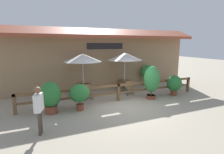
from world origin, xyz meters
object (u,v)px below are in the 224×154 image
at_px(patio_umbrella_near, 83,58).
at_px(potted_plant_small_flowering, 50,96).
at_px(chair_near_streetside, 87,91).
at_px(potted_plant_broad_leaf, 147,72).
at_px(pedestrian, 39,104).
at_px(chair_middle_streetside, 129,87).
at_px(dining_table_near, 84,87).
at_px(chair_near_wallside, 80,87).
at_px(potted_plant_corner_fern, 152,80).
at_px(patio_umbrella_middle, 125,56).
at_px(chair_middle_wallside, 119,82).
at_px(dining_table_middle, 124,83).
at_px(potted_plant_entrance_palm, 80,94).
at_px(potted_plant_tall_tropical, 174,84).

bearing_deg(patio_umbrella_near, potted_plant_small_flowering, -135.16).
xyz_separation_m(chair_near_streetside, potted_plant_broad_leaf, (5.12, 1.62, 0.55)).
bearing_deg(pedestrian, chair_middle_streetside, -42.17).
relative_size(dining_table_near, potted_plant_small_flowering, 0.62).
height_order(chair_near_wallside, pedestrian, pedestrian).
height_order(potted_plant_corner_fern, potted_plant_broad_leaf, potted_plant_corner_fern).
relative_size(patio_umbrella_middle, chair_middle_streetside, 3.07).
height_order(patio_umbrella_near, chair_near_streetside, patio_umbrella_near).
relative_size(chair_near_wallside, potted_plant_corner_fern, 0.44).
bearing_deg(potted_plant_small_flowering, chair_middle_wallside, 30.30).
distance_m(chair_near_wallside, dining_table_middle, 2.94).
bearing_deg(pedestrian, potted_plant_small_flowering, 2.20).
bearing_deg(patio_umbrella_near, patio_umbrella_middle, 1.27).
relative_size(chair_near_wallside, dining_table_middle, 0.93).
relative_size(dining_table_middle, chair_middle_streetside, 1.08).
bearing_deg(chair_middle_wallside, potted_plant_broad_leaf, 176.29).
distance_m(dining_table_near, potted_plant_entrance_palm, 2.24).
height_order(potted_plant_small_flowering, potted_plant_entrance_palm, potted_plant_small_flowering).
bearing_deg(potted_plant_tall_tropical, potted_plant_corner_fern, -178.47).
bearing_deg(dining_table_middle, potted_plant_entrance_palm, -147.99).
height_order(chair_near_wallside, chair_middle_wallside, same).
bearing_deg(chair_near_wallside, chair_middle_streetside, 162.83).
bearing_deg(dining_table_middle, potted_plant_tall_tropical, -38.60).
xyz_separation_m(potted_plant_tall_tropical, potted_plant_corner_fern, (-1.72, -0.05, 0.39)).
relative_size(chair_middle_streetside, chair_middle_wallside, 1.00).
height_order(chair_middle_streetside, pedestrian, pedestrian).
distance_m(potted_plant_tall_tropical, potted_plant_small_flowering, 7.24).
bearing_deg(patio_umbrella_middle, potted_plant_tall_tropical, -38.60).
bearing_deg(chair_middle_wallside, pedestrian, 34.06).
bearing_deg(potted_plant_entrance_palm, potted_plant_small_flowering, 174.15).
bearing_deg(potted_plant_broad_leaf, potted_plant_corner_fern, -119.93).
bearing_deg(pedestrian, potted_plant_entrance_palm, -29.16).
bearing_deg(chair_middle_streetside, chair_near_wallside, 164.45).
bearing_deg(dining_table_middle, patio_umbrella_middle, 180.00).
xyz_separation_m(chair_near_wallside, pedestrian, (-2.39, -4.51, 0.63)).
distance_m(dining_table_near, patio_umbrella_middle, 3.30).
relative_size(dining_table_near, chair_near_streetside, 1.08).
height_order(chair_near_streetside, potted_plant_broad_leaf, potted_plant_broad_leaf).
height_order(chair_near_streetside, potted_plant_entrance_palm, potted_plant_entrance_palm).
bearing_deg(chair_near_wallside, pedestrian, 70.01).
height_order(potted_plant_entrance_palm, pedestrian, pedestrian).
height_order(patio_umbrella_middle, chair_middle_wallside, patio_umbrella_middle).
height_order(potted_plant_corner_fern, pedestrian, potted_plant_corner_fern).
height_order(patio_umbrella_middle, chair_middle_streetside, patio_umbrella_middle).
bearing_deg(potted_plant_small_flowering, dining_table_middle, 23.14).
xyz_separation_m(chair_middle_wallside, potted_plant_small_flowering, (-4.77, -2.79, 0.33)).
relative_size(chair_near_wallside, chair_middle_wallside, 1.00).
height_order(chair_middle_streetside, potted_plant_small_flowering, potted_plant_small_flowering).
bearing_deg(pedestrian, dining_table_middle, -36.77).
bearing_deg(chair_middle_wallside, chair_middle_streetside, 82.19).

